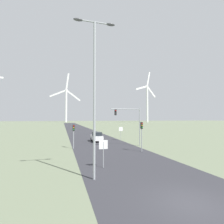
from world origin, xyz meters
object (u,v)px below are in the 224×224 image
(stop_sign_near, at_px, (103,148))
(car_approaching, at_px, (97,137))
(wind_turbine_center, at_px, (147,100))
(stop_sign_far, at_px, (121,131))
(wind_turbine_left, at_px, (66,102))
(traffic_light_mast_overhead, at_px, (130,119))
(traffic_light_post_near_right, at_px, (142,130))
(streetlamp, at_px, (94,81))
(traffic_light_post_near_left, at_px, (74,131))

(stop_sign_near, height_order, car_approaching, stop_sign_near)
(car_approaching, xyz_separation_m, wind_turbine_center, (89.48, 151.67, 25.30))
(stop_sign_far, height_order, wind_turbine_center, wind_turbine_center)
(wind_turbine_left, bearing_deg, wind_turbine_center, -18.17)
(stop_sign_far, xyz_separation_m, traffic_light_mast_overhead, (-1.14, -7.89, 2.55))
(traffic_light_post_near_right, xyz_separation_m, traffic_light_mast_overhead, (0.15, 4.53, 1.53))
(stop_sign_near, distance_m, wind_turbine_center, 194.55)
(stop_sign_far, relative_size, car_approaching, 0.66)
(stop_sign_far, height_order, car_approaching, stop_sign_far)
(traffic_light_mast_overhead, xyz_separation_m, wind_turbine_left, (-5.99, 188.99, 20.05))
(stop_sign_near, bearing_deg, streetlamp, -115.82)
(traffic_light_post_near_left, relative_size, traffic_light_post_near_right, 0.89)
(streetlamp, height_order, traffic_light_post_near_left, streetlamp)
(traffic_light_mast_overhead, distance_m, wind_turbine_center, 181.82)
(traffic_light_post_near_left, height_order, traffic_light_post_near_right, traffic_light_post_near_right)
(wind_turbine_left, xyz_separation_m, wind_turbine_center, (91.50, -30.02, 1.73))
(stop_sign_near, height_order, stop_sign_far, stop_sign_far)
(traffic_light_post_near_left, xyz_separation_m, traffic_light_post_near_right, (8.64, -4.98, 0.31))
(stop_sign_near, height_order, traffic_light_mast_overhead, traffic_light_mast_overhead)
(stop_sign_near, height_order, wind_turbine_left, wind_turbine_left)
(wind_turbine_center, bearing_deg, traffic_light_mast_overhead, -118.27)
(traffic_light_post_near_left, xyz_separation_m, wind_turbine_center, (94.29, 158.51, 23.62))
(stop_sign_far, bearing_deg, wind_turbine_left, 92.25)
(stop_sign_near, height_order, traffic_light_post_near_left, traffic_light_post_near_left)
(stop_sign_near, distance_m, traffic_light_post_near_right, 9.04)
(traffic_light_post_near_right, height_order, traffic_light_mast_overhead, traffic_light_mast_overhead)
(stop_sign_far, relative_size, traffic_light_mast_overhead, 0.43)
(streetlamp, relative_size, traffic_light_mast_overhead, 1.91)
(streetlamp, bearing_deg, wind_turbine_center, 61.46)
(traffic_light_post_near_right, distance_m, traffic_light_mast_overhead, 4.78)
(traffic_light_post_near_left, bearing_deg, wind_turbine_center, 59.26)
(streetlamp, relative_size, traffic_light_post_near_right, 2.98)
(wind_turbine_left, bearing_deg, traffic_light_post_near_right, -88.27)
(streetlamp, distance_m, car_approaching, 21.91)
(streetlamp, bearing_deg, traffic_light_mast_overhead, 58.44)
(stop_sign_far, height_order, traffic_light_post_near_right, traffic_light_post_near_right)
(stop_sign_near, xyz_separation_m, stop_sign_far, (7.95, 18.41, 0.14))
(traffic_light_mast_overhead, bearing_deg, streetlamp, -121.56)
(traffic_light_post_near_left, relative_size, wind_turbine_left, 0.06)
(streetlamp, height_order, stop_sign_far, streetlamp)
(streetlamp, height_order, car_approaching, streetlamp)
(stop_sign_far, bearing_deg, traffic_light_post_near_left, -143.15)
(traffic_light_post_near_right, bearing_deg, stop_sign_near, -138.08)
(streetlamp, relative_size, car_approaching, 2.88)
(streetlamp, distance_m, wind_turbine_center, 196.97)
(car_approaching, bearing_deg, traffic_light_post_near_right, -72.04)
(stop_sign_far, relative_size, wind_turbine_left, 0.05)
(streetlamp, bearing_deg, stop_sign_near, 64.18)
(traffic_light_post_near_right, relative_size, car_approaching, 0.97)
(stop_sign_far, bearing_deg, traffic_light_post_near_right, -95.90)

